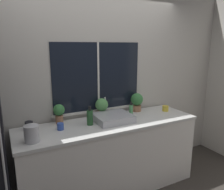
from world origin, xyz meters
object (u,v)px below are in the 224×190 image
at_px(potted_plant_left, 59,112).
at_px(bottle_tall, 90,117).
at_px(potted_plant_center, 102,106).
at_px(sink, 113,118).
at_px(mug_yellow, 165,108).
at_px(mug_blue, 60,126).
at_px(mug_black, 29,126).
at_px(kettle, 32,133).
at_px(potted_plant_right, 137,101).
at_px(soap_bottle, 131,111).

relative_size(potted_plant_left, bottle_tall, 1.05).
xyz_separation_m(potted_plant_center, bottle_tall, (-0.26, -0.22, -0.05)).
xyz_separation_m(sink, mug_yellow, (0.89, 0.03, -0.01)).
xyz_separation_m(potted_plant_center, mug_blue, (-0.62, -0.22, -0.10)).
relative_size(potted_plant_left, potted_plant_center, 0.96).
relative_size(mug_black, kettle, 0.49).
distance_m(potted_plant_right, mug_blue, 1.21).
distance_m(potted_plant_left, bottle_tall, 0.39).
xyz_separation_m(potted_plant_left, soap_bottle, (0.92, -0.20, -0.05)).
distance_m(potted_plant_right, mug_black, 1.51).
height_order(mug_black, kettle, kettle).
distance_m(sink, mug_black, 1.01).
xyz_separation_m(mug_blue, kettle, (-0.33, -0.19, 0.05)).
xyz_separation_m(potted_plant_left, potted_plant_right, (1.14, -0.00, 0.01)).
distance_m(bottle_tall, mug_black, 0.70).
bearing_deg(potted_plant_left, mug_black, -173.48).
bearing_deg(potted_plant_right, kettle, -165.03).
xyz_separation_m(soap_bottle, mug_yellow, (0.60, 0.01, -0.05)).
bearing_deg(kettle, potted_plant_left, 47.13).
bearing_deg(potted_plant_left, potted_plant_right, -0.00).
relative_size(mug_yellow, mug_blue, 1.13).
distance_m(potted_plant_left, soap_bottle, 0.94).
distance_m(mug_black, kettle, 0.37).
height_order(potted_plant_center, mug_yellow, potted_plant_center).
relative_size(sink, potted_plant_center, 1.81).
xyz_separation_m(mug_yellow, mug_black, (-1.88, 0.15, 0.01)).
bearing_deg(mug_blue, potted_plant_center, 19.05).
distance_m(soap_bottle, mug_blue, 0.96).
bearing_deg(mug_yellow, sink, -177.97).
bearing_deg(soap_bottle, mug_black, 172.73).
relative_size(bottle_tall, mug_black, 2.46).
distance_m(sink, mug_yellow, 0.89).
bearing_deg(mug_black, potted_plant_right, 1.57).
distance_m(potted_plant_right, mug_yellow, 0.44).
height_order(potted_plant_left, bottle_tall, potted_plant_left).
distance_m(potted_plant_right, kettle, 1.57).
bearing_deg(potted_plant_right, potted_plant_left, 180.00).
bearing_deg(bottle_tall, mug_blue, 179.25).
xyz_separation_m(mug_yellow, kettle, (-1.90, -0.21, 0.05)).
height_order(bottle_tall, mug_black, bottle_tall).
distance_m(sink, potted_plant_right, 0.57).
bearing_deg(kettle, soap_bottle, 8.89).
bearing_deg(mug_yellow, mug_black, 175.32).
distance_m(bottle_tall, mug_yellow, 1.20).
xyz_separation_m(potted_plant_center, soap_bottle, (0.34, -0.20, -0.05)).
bearing_deg(bottle_tall, potted_plant_center, 40.01).
relative_size(potted_plant_center, potted_plant_right, 0.95).
distance_m(sink, soap_bottle, 0.29).
bearing_deg(mug_black, soap_bottle, -7.27).
relative_size(sink, bottle_tall, 1.97).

